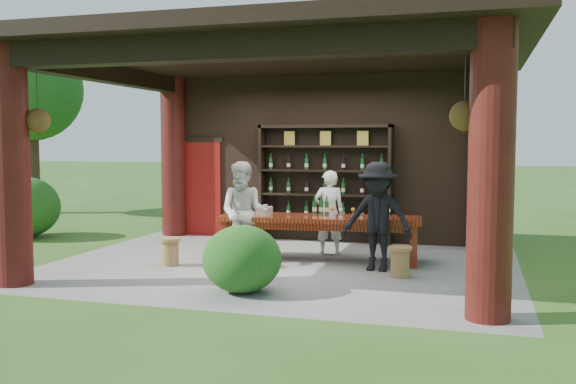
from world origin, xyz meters
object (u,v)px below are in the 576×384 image
(stool_near_right, at_px, (400,261))
(napkin_basket, at_px, (264,211))
(tasting_table, at_px, (320,223))
(guest_woman, at_px, (244,213))
(guest_man, at_px, (378,217))
(wine_shelf, at_px, (325,184))
(stool_far_left, at_px, (170,251))
(stool_near_left, at_px, (233,252))
(host, at_px, (329,213))

(stool_near_right, distance_m, napkin_basket, 2.60)
(tasting_table, distance_m, stool_near_right, 1.77)
(guest_woman, bearing_deg, stool_near_right, -14.67)
(guest_man, bearing_deg, wine_shelf, 126.12)
(wine_shelf, bearing_deg, guest_woman, -107.11)
(stool_far_left, height_order, guest_man, guest_man)
(wine_shelf, distance_m, tasting_table, 2.02)
(stool_near_right, height_order, guest_man, guest_man)
(stool_near_left, bearing_deg, guest_man, 11.04)
(stool_near_left, xyz_separation_m, guest_man, (2.21, 0.43, 0.59))
(host, bearing_deg, napkin_basket, 16.89)
(tasting_table, bearing_deg, host, 88.16)
(host, bearing_deg, stool_far_left, 17.80)
(stool_near_left, distance_m, host, 2.06)
(stool_near_left, xyz_separation_m, guest_woman, (0.04, 0.41, 0.58))
(stool_far_left, relative_size, napkin_basket, 1.72)
(napkin_basket, bearing_deg, wine_shelf, 73.84)
(tasting_table, relative_size, guest_woman, 2.03)
(guest_woman, bearing_deg, stool_near_left, -101.71)
(tasting_table, distance_m, stool_far_left, 2.49)
(tasting_table, bearing_deg, stool_far_left, -153.67)
(guest_woman, xyz_separation_m, napkin_basket, (0.18, 0.48, -0.01))
(tasting_table, bearing_deg, guest_woman, -153.06)
(host, bearing_deg, stool_near_left, 33.79)
(stool_far_left, bearing_deg, host, 37.71)
(tasting_table, relative_size, stool_near_left, 7.18)
(tasting_table, height_order, guest_woman, guest_woman)
(stool_near_right, distance_m, guest_woman, 2.66)
(stool_near_right, height_order, guest_woman, guest_woman)
(wine_shelf, xyz_separation_m, napkin_basket, (-0.58, -2.01, -0.34))
(guest_woman, height_order, guest_man, guest_man)
(napkin_basket, bearing_deg, guest_woman, -110.96)
(wine_shelf, distance_m, napkin_basket, 2.12)
(wine_shelf, bearing_deg, guest_man, -60.40)
(guest_woman, bearing_deg, napkin_basket, 62.63)
(stool_near_right, distance_m, host, 2.18)
(host, distance_m, guest_woman, 1.66)
(guest_man, height_order, napkin_basket, guest_man)
(stool_near_left, xyz_separation_m, stool_near_right, (2.61, 0.04, -0.01))
(tasting_table, distance_m, guest_man, 1.20)
(tasting_table, relative_size, stool_near_right, 7.45)
(host, relative_size, guest_woman, 0.89)
(guest_woman, bearing_deg, wine_shelf, 66.49)
(guest_woman, distance_m, napkin_basket, 0.52)
(stool_near_right, height_order, napkin_basket, napkin_basket)
(stool_near_left, distance_m, stool_far_left, 1.04)
(guest_woman, relative_size, napkin_basket, 6.40)
(host, bearing_deg, tasting_table, 68.25)
(wine_shelf, xyz_separation_m, tasting_table, (0.36, -1.92, -0.53))
(tasting_table, height_order, stool_near_left, tasting_table)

